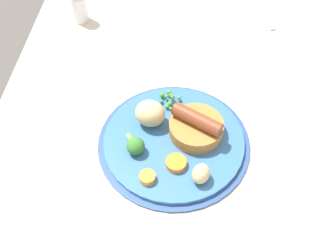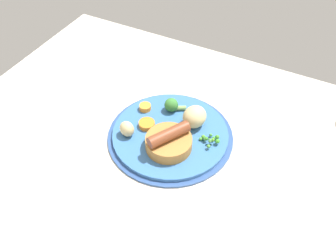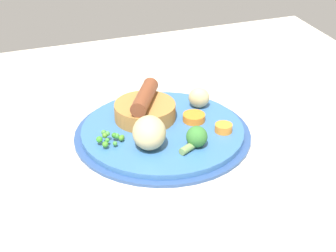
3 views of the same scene
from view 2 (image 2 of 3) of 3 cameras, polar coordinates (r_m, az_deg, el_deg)
dining_table at (r=81.95cm, az=2.02°, el=-5.29°), size 110.00×80.00×3.00cm
dinner_plate at (r=84.09cm, az=0.36°, el=-1.38°), size 28.24×28.24×1.40cm
sausage_pudding at (r=79.06cm, az=0.05°, el=-2.42°), size 10.00×10.00×5.26cm
pea_pile at (r=81.35cm, az=6.50°, el=-2.04°), size 4.54×4.32×1.70cm
broccoli_floret_near at (r=87.64cm, az=0.63°, el=3.20°), size 4.98×3.83×3.27cm
potato_chunk_0 at (r=82.31cm, az=-6.28°, el=-0.44°), size 4.39×4.06×3.50cm
potato_chunk_1 at (r=83.57cm, az=4.05°, el=1.41°), size 6.54×6.96×5.07cm
carrot_slice_0 at (r=84.57cm, az=-3.25°, el=0.27°), size 4.74×4.74×1.19cm
carrot_slice_3 at (r=88.63cm, az=-3.50°, el=2.88°), size 3.88×3.88×1.26cm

